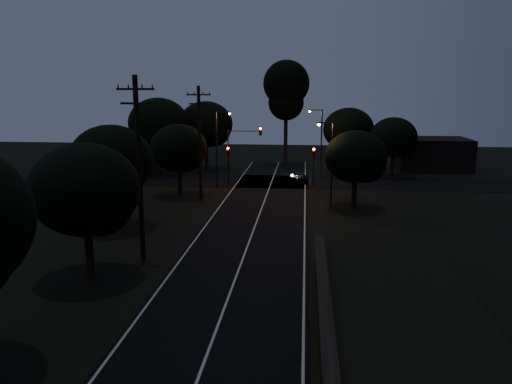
{
  "coord_description": "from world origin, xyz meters",
  "views": [
    {
      "loc": [
        3.66,
        -13.06,
        10.2
      ],
      "look_at": [
        0.0,
        24.0,
        2.5
      ],
      "focal_mm": 35.0,
      "sensor_mm": 36.0,
      "label": 1
    }
  ],
  "objects_px": {
    "streetlight_b": "(320,139)",
    "utility_pole_mid": "(139,167)",
    "streetlight_a": "(218,144)",
    "tall_pine": "(286,90)",
    "car": "(300,178)",
    "streetlight_c": "(330,158)",
    "signal_mast": "(244,145)",
    "utility_pole_far": "(200,141)",
    "signal_right": "(314,160)",
    "signal_left": "(228,158)"
  },
  "relations": [
    {
      "from": "signal_left",
      "to": "streetlight_c",
      "type": "relative_size",
      "value": 0.55
    },
    {
      "from": "signal_left",
      "to": "streetlight_a",
      "type": "bearing_deg",
      "value": -109.59
    },
    {
      "from": "utility_pole_mid",
      "to": "signal_left",
      "type": "bearing_deg",
      "value": 86.79
    },
    {
      "from": "utility_pole_far",
      "to": "signal_right",
      "type": "distance_m",
      "value": 13.53
    },
    {
      "from": "signal_right",
      "to": "streetlight_a",
      "type": "height_order",
      "value": "streetlight_a"
    },
    {
      "from": "signal_mast",
      "to": "utility_pole_far",
      "type": "bearing_deg",
      "value": -111.11
    },
    {
      "from": "tall_pine",
      "to": "signal_right",
      "type": "distance_m",
      "value": 17.07
    },
    {
      "from": "tall_pine",
      "to": "car",
      "type": "xyz_separation_m",
      "value": [
        2.2,
        -13.15,
        -9.57
      ]
    },
    {
      "from": "car",
      "to": "streetlight_c",
      "type": "bearing_deg",
      "value": 87.77
    },
    {
      "from": "tall_pine",
      "to": "streetlight_b",
      "type": "height_order",
      "value": "tall_pine"
    },
    {
      "from": "signal_mast",
      "to": "signal_right",
      "type": "bearing_deg",
      "value": -0.03
    },
    {
      "from": "tall_pine",
      "to": "streetlight_a",
      "type": "bearing_deg",
      "value": -110.36
    },
    {
      "from": "streetlight_b",
      "to": "streetlight_c",
      "type": "distance_m",
      "value": 14.01
    },
    {
      "from": "streetlight_c",
      "to": "car",
      "type": "xyz_separation_m",
      "value": [
        -2.63,
        11.85,
        -3.81
      ]
    },
    {
      "from": "signal_mast",
      "to": "streetlight_c",
      "type": "distance_m",
      "value": 13.28
    },
    {
      "from": "utility_pole_far",
      "to": "streetlight_c",
      "type": "distance_m",
      "value": 12.05
    },
    {
      "from": "signal_left",
      "to": "streetlight_a",
      "type": "relative_size",
      "value": 0.51
    },
    {
      "from": "utility_pole_far",
      "to": "tall_pine",
      "type": "distance_m",
      "value": 24.48
    },
    {
      "from": "signal_mast",
      "to": "streetlight_c",
      "type": "xyz_separation_m",
      "value": [
        8.74,
        -9.99,
        0.01
      ]
    },
    {
      "from": "utility_pole_far",
      "to": "streetlight_b",
      "type": "relative_size",
      "value": 1.31
    },
    {
      "from": "utility_pole_mid",
      "to": "utility_pole_far",
      "type": "bearing_deg",
      "value": 90.0
    },
    {
      "from": "streetlight_b",
      "to": "utility_pole_mid",
      "type": "bearing_deg",
      "value": -111.3
    },
    {
      "from": "streetlight_a",
      "to": "signal_mast",
      "type": "bearing_deg",
      "value": 39.77
    },
    {
      "from": "streetlight_a",
      "to": "car",
      "type": "relative_size",
      "value": 2.52
    },
    {
      "from": "signal_left",
      "to": "streetlight_b",
      "type": "xyz_separation_m",
      "value": [
        9.91,
        4.01,
        1.8
      ]
    },
    {
      "from": "signal_left",
      "to": "tall_pine",
      "type": "bearing_deg",
      "value": 69.54
    },
    {
      "from": "streetlight_c",
      "to": "car",
      "type": "height_order",
      "value": "streetlight_c"
    },
    {
      "from": "utility_pole_mid",
      "to": "car",
      "type": "height_order",
      "value": "utility_pole_mid"
    },
    {
      "from": "signal_mast",
      "to": "car",
      "type": "bearing_deg",
      "value": 16.91
    },
    {
      "from": "signal_right",
      "to": "tall_pine",
      "type": "bearing_deg",
      "value": 103.49
    },
    {
      "from": "tall_pine",
      "to": "signal_mast",
      "type": "distance_m",
      "value": 16.55
    },
    {
      "from": "signal_right",
      "to": "streetlight_b",
      "type": "height_order",
      "value": "streetlight_b"
    },
    {
      "from": "signal_mast",
      "to": "car",
      "type": "height_order",
      "value": "signal_mast"
    },
    {
      "from": "utility_pole_mid",
      "to": "signal_mast",
      "type": "distance_m",
      "value": 25.22
    },
    {
      "from": "tall_pine",
      "to": "car",
      "type": "bearing_deg",
      "value": -80.5
    },
    {
      "from": "utility_pole_far",
      "to": "signal_right",
      "type": "height_order",
      "value": "utility_pole_far"
    },
    {
      "from": "signal_mast",
      "to": "streetlight_b",
      "type": "bearing_deg",
      "value": 25.99
    },
    {
      "from": "signal_right",
      "to": "utility_pole_far",
      "type": "bearing_deg",
      "value": -143.0
    },
    {
      "from": "streetlight_a",
      "to": "streetlight_c",
      "type": "relative_size",
      "value": 1.07
    },
    {
      "from": "streetlight_a",
      "to": "tall_pine",
      "type": "bearing_deg",
      "value": 69.64
    },
    {
      "from": "streetlight_c",
      "to": "utility_pole_mid",
      "type": "bearing_deg",
      "value": -128.26
    },
    {
      "from": "streetlight_a",
      "to": "streetlight_b",
      "type": "relative_size",
      "value": 1.0
    },
    {
      "from": "utility_pole_far",
      "to": "signal_mast",
      "type": "height_order",
      "value": "utility_pole_far"
    },
    {
      "from": "streetlight_c",
      "to": "streetlight_b",
      "type": "bearing_deg",
      "value": 92.14
    },
    {
      "from": "signal_left",
      "to": "streetlight_c",
      "type": "height_order",
      "value": "streetlight_c"
    },
    {
      "from": "streetlight_b",
      "to": "streetlight_a",
      "type": "bearing_deg",
      "value": -150.52
    },
    {
      "from": "signal_right",
      "to": "streetlight_b",
      "type": "distance_m",
      "value": 4.45
    },
    {
      "from": "signal_mast",
      "to": "streetlight_a",
      "type": "bearing_deg",
      "value": -140.23
    },
    {
      "from": "streetlight_b",
      "to": "car",
      "type": "height_order",
      "value": "streetlight_b"
    },
    {
      "from": "signal_left",
      "to": "signal_mast",
      "type": "distance_m",
      "value": 2.26
    }
  ]
}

